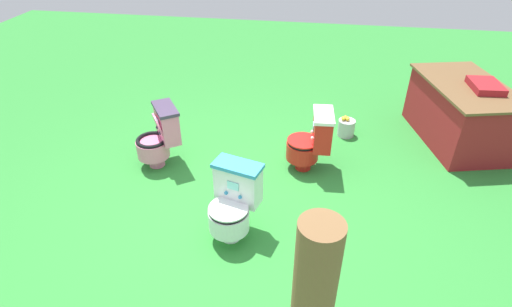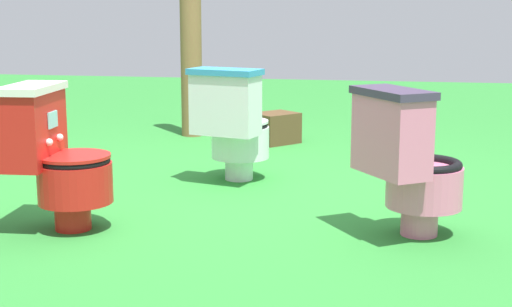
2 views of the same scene
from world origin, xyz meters
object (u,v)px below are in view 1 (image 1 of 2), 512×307
at_px(toilet_red, 311,141).
at_px(lemon_bucket, 346,127).
at_px(toilet_pink, 159,136).
at_px(toilet_white, 233,203).
at_px(vendor_table, 460,112).

xyz_separation_m(toilet_red, lemon_bucket, (-0.84, 0.44, -0.25)).
relative_size(toilet_pink, toilet_white, 1.00).
height_order(toilet_pink, lemon_bucket, toilet_pink).
bearing_deg(vendor_table, toilet_pink, -72.15).
xyz_separation_m(toilet_red, vendor_table, (-0.96, 1.82, 0.02)).
relative_size(toilet_red, lemon_bucket, 2.63).
distance_m(toilet_white, vendor_table, 3.25).
height_order(toilet_red, toilet_pink, same).
bearing_deg(toilet_pink, lemon_bucket, -99.06).
bearing_deg(toilet_pink, toilet_white, -167.21).
bearing_deg(toilet_red, vendor_table, -66.20).
xyz_separation_m(toilet_pink, lemon_bucket, (-1.02, 2.15, -0.26)).
relative_size(toilet_white, lemon_bucket, 2.63).
bearing_deg(toilet_white, toilet_red, -103.29).
bearing_deg(toilet_pink, vendor_table, -106.49).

